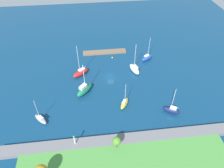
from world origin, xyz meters
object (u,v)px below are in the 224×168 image
object	(u,v)px
pier_dock	(105,52)
mooring_buoy_yellow	(112,58)
park_tree_midwest	(117,141)
sailboat_gray_inner_mooring	(41,119)
harbor_beacon	(74,139)
sailboat_navy_far_south	(171,110)
sailboat_green_lone_north	(85,89)
sailboat_white_far_north	(134,69)
sailboat_blue_near_pier	(147,58)
sailboat_yellow_east_end	(124,103)
sailboat_red_center_basin	(81,72)

from	to	relation	value
pier_dock	mooring_buoy_yellow	bearing A→B (deg)	122.42
park_tree_midwest	sailboat_gray_inner_mooring	world-z (taller)	sailboat_gray_inner_mooring
harbor_beacon	sailboat_navy_far_south	bearing A→B (deg)	-164.20
mooring_buoy_yellow	sailboat_navy_far_south	bearing A→B (deg)	114.93
sailboat_green_lone_north	harbor_beacon	bearing A→B (deg)	-147.12
sailboat_white_far_north	sailboat_gray_inner_mooring	xyz separation A→B (m)	(35.00, 21.84, -0.18)
sailboat_green_lone_north	park_tree_midwest	bearing A→B (deg)	-119.87
sailboat_blue_near_pier	pier_dock	bearing A→B (deg)	124.71
sailboat_green_lone_north	sailboat_white_far_north	distance (m)	23.15
park_tree_midwest	pier_dock	bearing A→B (deg)	-91.45
harbor_beacon	sailboat_blue_near_pier	bearing A→B (deg)	-128.14
park_tree_midwest	sailboat_yellow_east_end	distance (m)	17.49
pier_dock	sailboat_blue_near_pier	world-z (taller)	sailboat_blue_near_pier
mooring_buoy_yellow	sailboat_white_far_north	bearing A→B (deg)	127.76
sailboat_red_center_basin	sailboat_gray_inner_mooring	distance (m)	25.58
sailboat_red_center_basin	park_tree_midwest	bearing A→B (deg)	67.56
pier_dock	sailboat_yellow_east_end	size ratio (longest dim) A/B	2.05
park_tree_midwest	sailboat_navy_far_south	world-z (taller)	sailboat_navy_far_south
harbor_beacon	sailboat_blue_near_pier	size ratio (longest dim) A/B	0.34
sailboat_navy_far_south	sailboat_green_lone_north	distance (m)	31.19
sailboat_navy_far_south	sailboat_white_far_north	world-z (taller)	sailboat_white_far_north
sailboat_navy_far_south	sailboat_white_far_north	xyz separation A→B (m)	(7.68, -23.40, -0.04)
sailboat_navy_far_south	sailboat_red_center_basin	bearing A→B (deg)	-8.54
sailboat_navy_far_south	mooring_buoy_yellow	size ratio (longest dim) A/B	16.56
sailboat_blue_near_pier	sailboat_navy_far_south	bearing A→B (deg)	-120.57
sailboat_blue_near_pier	sailboat_red_center_basin	distance (m)	29.92
sailboat_gray_inner_mooring	sailboat_green_lone_north	bearing A→B (deg)	-95.12
park_tree_midwest	sailboat_blue_near_pier	distance (m)	46.38
sailboat_yellow_east_end	sailboat_navy_far_south	xyz separation A→B (m)	(-14.94, 4.93, 0.09)
sailboat_navy_far_south	sailboat_gray_inner_mooring	world-z (taller)	sailboat_navy_far_south
harbor_beacon	sailboat_white_far_north	size ratio (longest dim) A/B	0.30
sailboat_blue_near_pier	sailboat_white_far_north	xyz separation A→B (m)	(7.11, 7.12, -0.03)
sailboat_red_center_basin	sailboat_gray_inner_mooring	size ratio (longest dim) A/B	1.50
sailboat_green_lone_north	sailboat_gray_inner_mooring	bearing A→B (deg)	169.71
sailboat_red_center_basin	sailboat_white_far_north	bearing A→B (deg)	141.56
sailboat_gray_inner_mooring	mooring_buoy_yellow	xyz separation A→B (m)	(-27.03, -32.13, -0.66)
sailboat_blue_near_pier	sailboat_red_center_basin	size ratio (longest dim) A/B	0.80
sailboat_red_center_basin	sailboat_white_far_north	distance (m)	22.00
sailboat_blue_near_pier	sailboat_navy_far_south	xyz separation A→B (m)	(-0.57, 30.52, 0.00)
pier_dock	sailboat_red_center_basin	xyz separation A→B (m)	(11.00, 14.86, 0.85)
sailboat_yellow_east_end	mooring_buoy_yellow	distance (m)	28.77
harbor_beacon	sailboat_yellow_east_end	world-z (taller)	sailboat_yellow_east_end
sailboat_gray_inner_mooring	sailboat_yellow_east_end	bearing A→B (deg)	-126.73
pier_dock	sailboat_blue_near_pier	size ratio (longest dim) A/B	1.81
pier_dock	sailboat_red_center_basin	bearing A→B (deg)	53.49
sailboat_yellow_east_end	mooring_buoy_yellow	world-z (taller)	sailboat_yellow_east_end
park_tree_midwest	sailboat_blue_near_pier	size ratio (longest dim) A/B	0.41
park_tree_midwest	sailboat_red_center_basin	world-z (taller)	sailboat_red_center_basin
sailboat_red_center_basin	sailboat_navy_far_south	world-z (taller)	sailboat_red_center_basin
sailboat_white_far_north	sailboat_gray_inner_mooring	world-z (taller)	sailboat_white_far_north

